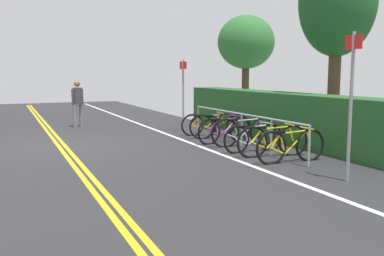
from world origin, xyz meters
name	(u,v)px	position (x,y,z in m)	size (l,w,h in m)	color
ground_plane	(62,147)	(0.00, 0.00, -0.03)	(33.90, 11.25, 0.05)	#2B2B2D
centre_line_yellow_inner	(59,146)	(0.00, -0.08, 0.00)	(30.51, 0.10, 0.00)	gold
centre_line_yellow_outer	(65,146)	(0.00, 0.08, 0.00)	(30.51, 0.10, 0.00)	gold
bike_lane_stripe_white	(178,138)	(0.00, 3.26, 0.00)	(30.51, 0.12, 0.00)	white
bike_rack	(242,122)	(1.92, 4.26, 0.63)	(5.37, 0.05, 0.86)	#9EA0A5
bicycle_0	(208,124)	(-0.18, 4.34, 0.33)	(0.50, 1.68, 0.72)	black
bicycle_1	(220,126)	(0.52, 4.38, 0.36)	(0.68, 1.74, 0.76)	black
bicycle_2	(225,130)	(1.25, 4.14, 0.35)	(0.46, 1.77, 0.75)	black
bicycle_3	(244,132)	(1.91, 4.35, 0.37)	(0.46, 1.85, 0.79)	black
bicycle_4	(254,138)	(2.70, 4.13, 0.34)	(0.46, 1.67, 0.72)	black
bicycle_5	(273,141)	(3.39, 4.21, 0.36)	(0.46, 1.74, 0.77)	black
bicycle_6	(291,146)	(4.07, 4.20, 0.35)	(0.46, 1.72, 0.76)	black
pedestrian	(78,100)	(-3.87, 1.04, 0.93)	(0.32, 0.44, 1.63)	slate
sign_post_near	(183,88)	(-1.50, 4.06, 1.39)	(0.36, 0.10, 2.32)	gray
sign_post_far	(351,94)	(5.77, 4.14, 1.54)	(0.36, 0.06, 2.59)	gray
hedge_backdrop	(333,124)	(3.42, 5.94, 0.67)	(14.32, 0.97, 1.34)	#235626
tree_near_left	(246,43)	(-3.41, 7.58, 3.07)	(2.25, 2.25, 4.16)	#473323
tree_mid	(337,3)	(2.14, 7.07, 3.76)	(2.07, 2.07, 5.29)	#473323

